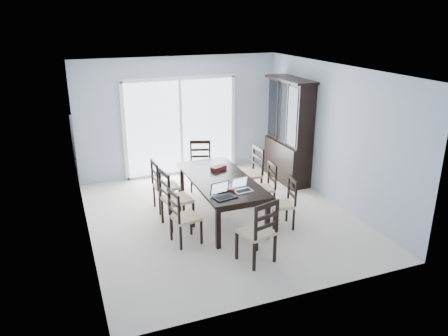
{
  "coord_description": "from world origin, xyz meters",
  "views": [
    {
      "loc": [
        -2.5,
        -6.6,
        3.46
      ],
      "look_at": [
        0.06,
        0.0,
        0.93
      ],
      "focal_mm": 35.0,
      "sensor_mm": 36.0,
      "label": 1
    }
  ],
  "objects_px": {
    "laptop_dark": "(224,195)",
    "chair_right_mid": "(267,182)",
    "chair_left_far": "(161,180)",
    "chair_end_near": "(261,226)",
    "cell_phone": "(235,198)",
    "dining_table": "(221,182)",
    "chair_right_near": "(286,197)",
    "china_hutch": "(289,132)",
    "game_box": "(219,168)",
    "chair_end_far": "(200,160)",
    "laptop_silver": "(243,188)",
    "chair_right_far": "(252,167)",
    "chair_left_mid": "(171,192)",
    "chair_left_near": "(180,212)",
    "hot_tub": "(145,146)"
  },
  "relations": [
    {
      "from": "chair_right_far",
      "to": "chair_end_far",
      "type": "relative_size",
      "value": 1.04
    },
    {
      "from": "chair_left_far",
      "to": "chair_right_far",
      "type": "xyz_separation_m",
      "value": [
        1.8,
        -0.05,
        0.04
      ]
    },
    {
      "from": "dining_table",
      "to": "chair_right_mid",
      "type": "distance_m",
      "value": 0.91
    },
    {
      "from": "china_hutch",
      "to": "chair_right_near",
      "type": "relative_size",
      "value": 2.17
    },
    {
      "from": "chair_left_near",
      "to": "chair_right_near",
      "type": "xyz_separation_m",
      "value": [
        1.82,
        -0.07,
        -0.02
      ]
    },
    {
      "from": "chair_right_near",
      "to": "chair_right_far",
      "type": "xyz_separation_m",
      "value": [
        -0.0,
        1.35,
        0.09
      ]
    },
    {
      "from": "dining_table",
      "to": "chair_left_near",
      "type": "distance_m",
      "value": 1.13
    },
    {
      "from": "chair_right_mid",
      "to": "chair_end_near",
      "type": "distance_m",
      "value": 1.88
    },
    {
      "from": "cell_phone",
      "to": "laptop_dark",
      "type": "bearing_deg",
      "value": 154.85
    },
    {
      "from": "dining_table",
      "to": "chair_left_mid",
      "type": "relative_size",
      "value": 1.85
    },
    {
      "from": "chair_left_far",
      "to": "chair_end_far",
      "type": "bearing_deg",
      "value": 125.82
    },
    {
      "from": "china_hutch",
      "to": "game_box",
      "type": "bearing_deg",
      "value": -156.25
    },
    {
      "from": "chair_left_mid",
      "to": "cell_phone",
      "type": "distance_m",
      "value": 1.17
    },
    {
      "from": "china_hutch",
      "to": "chair_left_far",
      "type": "bearing_deg",
      "value": -169.1
    },
    {
      "from": "china_hutch",
      "to": "laptop_dark",
      "type": "distance_m",
      "value": 3.08
    },
    {
      "from": "chair_end_near",
      "to": "chair_right_near",
      "type": "bearing_deg",
      "value": 29.17
    },
    {
      "from": "laptop_dark",
      "to": "laptop_silver",
      "type": "relative_size",
      "value": 1.16
    },
    {
      "from": "dining_table",
      "to": "chair_right_near",
      "type": "height_order",
      "value": "chair_right_near"
    },
    {
      "from": "game_box",
      "to": "dining_table",
      "type": "bearing_deg",
      "value": -105.73
    },
    {
      "from": "chair_right_near",
      "to": "chair_right_far",
      "type": "relative_size",
      "value": 0.86
    },
    {
      "from": "laptop_silver",
      "to": "chair_end_far",
      "type": "bearing_deg",
      "value": 83.39
    },
    {
      "from": "chair_right_far",
      "to": "cell_phone",
      "type": "bearing_deg",
      "value": 144.57
    },
    {
      "from": "laptop_dark",
      "to": "chair_right_mid",
      "type": "bearing_deg",
      "value": 24.77
    },
    {
      "from": "chair_left_mid",
      "to": "hot_tub",
      "type": "distance_m",
      "value": 3.47
    },
    {
      "from": "dining_table",
      "to": "chair_right_far",
      "type": "relative_size",
      "value": 1.86
    },
    {
      "from": "chair_right_near",
      "to": "cell_phone",
      "type": "bearing_deg",
      "value": 109.15
    },
    {
      "from": "chair_left_mid",
      "to": "laptop_silver",
      "type": "distance_m",
      "value": 1.23
    },
    {
      "from": "chair_right_near",
      "to": "chair_end_far",
      "type": "relative_size",
      "value": 0.89
    },
    {
      "from": "chair_left_far",
      "to": "dining_table",
      "type": "bearing_deg",
      "value": 50.03
    },
    {
      "from": "china_hutch",
      "to": "cell_phone",
      "type": "xyz_separation_m",
      "value": [
        -2.13,
        -2.13,
        -0.32
      ]
    },
    {
      "from": "chair_left_mid",
      "to": "chair_end_near",
      "type": "relative_size",
      "value": 1.02
    },
    {
      "from": "game_box",
      "to": "hot_tub",
      "type": "bearing_deg",
      "value": 103.96
    },
    {
      "from": "chair_end_far",
      "to": "cell_phone",
      "type": "bearing_deg",
      "value": 102.58
    },
    {
      "from": "chair_end_near",
      "to": "chair_end_far",
      "type": "height_order",
      "value": "chair_end_near"
    },
    {
      "from": "chair_right_near",
      "to": "cell_phone",
      "type": "xyz_separation_m",
      "value": [
        -1.01,
        -0.17,
        0.22
      ]
    },
    {
      "from": "chair_right_near",
      "to": "laptop_dark",
      "type": "bearing_deg",
      "value": 104.82
    },
    {
      "from": "chair_right_near",
      "to": "chair_right_far",
      "type": "distance_m",
      "value": 1.36
    },
    {
      "from": "chair_left_near",
      "to": "chair_left_mid",
      "type": "xyz_separation_m",
      "value": [
        0.02,
        0.62,
        0.07
      ]
    },
    {
      "from": "chair_left_far",
      "to": "hot_tub",
      "type": "bearing_deg",
      "value": 171.87
    },
    {
      "from": "dining_table",
      "to": "cell_phone",
      "type": "bearing_deg",
      "value": -96.61
    },
    {
      "from": "laptop_silver",
      "to": "chair_right_far",
      "type": "bearing_deg",
      "value": 52.89
    },
    {
      "from": "chair_left_far",
      "to": "chair_end_near",
      "type": "bearing_deg",
      "value": 18.47
    },
    {
      "from": "chair_left_mid",
      "to": "game_box",
      "type": "xyz_separation_m",
      "value": [
        1.01,
        0.44,
        0.16
      ]
    },
    {
      "from": "chair_end_near",
      "to": "laptop_dark",
      "type": "distance_m",
      "value": 0.87
    },
    {
      "from": "cell_phone",
      "to": "chair_left_mid",
      "type": "bearing_deg",
      "value": 131.59
    },
    {
      "from": "chair_end_near",
      "to": "game_box",
      "type": "xyz_separation_m",
      "value": [
        0.12,
        2.04,
        0.17
      ]
    },
    {
      "from": "chair_left_far",
      "to": "chair_right_near",
      "type": "bearing_deg",
      "value": 49.61
    },
    {
      "from": "chair_left_far",
      "to": "game_box",
      "type": "distance_m",
      "value": 1.07
    },
    {
      "from": "dining_table",
      "to": "chair_right_near",
      "type": "relative_size",
      "value": 2.17
    },
    {
      "from": "chair_left_mid",
      "to": "chair_right_near",
      "type": "xyz_separation_m",
      "value": [
        1.8,
        -0.68,
        -0.09
      ]
    }
  ]
}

